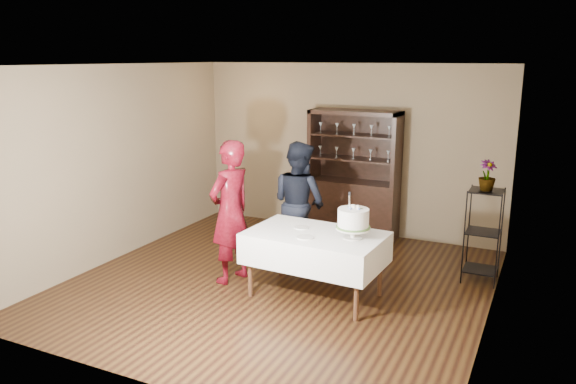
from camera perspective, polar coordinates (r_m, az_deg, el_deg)
name	(u,v)px	position (r m, az deg, el deg)	size (l,w,h in m)	color
floor	(279,283)	(7.20, -0.97, -9.25)	(5.00, 5.00, 0.00)	black
ceiling	(278,65)	(6.63, -1.06, 12.78)	(5.00, 5.00, 0.00)	silver
back_wall	(348,149)	(9.05, 6.09, 4.34)	(5.00, 0.02, 2.70)	#77664C
wall_left	(118,163)	(8.20, -16.87, 2.86)	(0.02, 5.00, 2.70)	#77664C
wall_right	(496,202)	(6.12, 20.42, -0.92)	(0.02, 5.00, 2.70)	#77664C
china_hutch	(353,195)	(8.90, 6.66, -0.35)	(1.40, 0.48, 2.00)	black
plant_etagere	(483,232)	(7.48, 19.21, -3.84)	(0.42, 0.42, 1.20)	black
cake_table	(315,248)	(6.63, 2.80, -5.71)	(1.63, 1.05, 0.79)	silver
woman	(230,212)	(7.04, -5.87, -2.02)	(0.66, 0.43, 1.81)	#3B050D
man	(299,203)	(7.68, 1.13, -1.08)	(0.82, 0.64, 1.70)	black
cake	(353,220)	(6.36, 6.65, -2.83)	(0.43, 0.43, 0.54)	white
plate_near	(305,237)	(6.39, 1.76, -4.63)	(0.20, 0.20, 0.01)	white
plate_far	(301,227)	(6.75, 1.38, -3.63)	(0.18, 0.18, 0.01)	white
potted_plant	(487,175)	(7.29, 19.58, 1.59)	(0.21, 0.21, 0.38)	#4B7236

